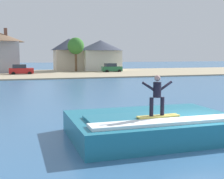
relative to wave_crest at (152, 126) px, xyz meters
The scene contains 10 objects.
ground_plane 2.07m from the wave_crest, 44.66° to the right, with size 260.00×260.00×0.00m, color #3A6794.
wave_crest is the anchor object (origin of this frame).
surfboard 1.00m from the wave_crest, 98.44° to the right, with size 1.77×0.44×0.06m.
surfer 1.71m from the wave_crest, 103.07° to the right, with size 1.30×0.32×1.60m.
shoreline_bank 44.07m from the wave_crest, 88.13° to the left, with size 120.00×24.61×0.19m.
car_near_shore 42.82m from the wave_crest, 96.42° to the left, with size 4.06×2.19×1.86m.
car_far_shore 46.17m from the wave_crest, 74.77° to the left, with size 3.81×2.11×1.86m.
house_gabled_white 52.35m from the wave_crest, 77.06° to the left, with size 9.67×9.67×6.57m.
house_small_cottage 52.55m from the wave_crest, 84.29° to the left, with size 7.65×7.65×6.87m.
tree_tall_bare 48.25m from the wave_crest, 83.10° to the left, with size 3.27×3.27×6.86m.
Camera 1 is at (-6.85, -10.08, 3.48)m, focal length 48.44 mm.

